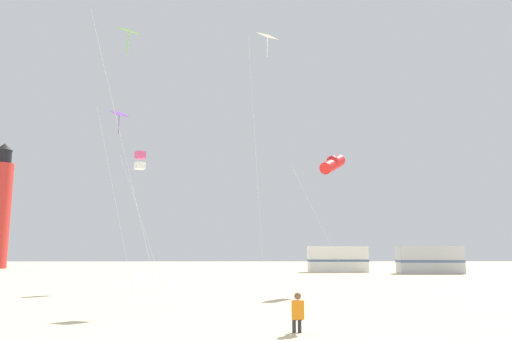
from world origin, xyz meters
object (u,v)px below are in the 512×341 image
object	(u,v)px
kite_box_rainbow	(140,161)
rv_van_white	(338,259)
kite_diamond_white	(266,49)
kite_tube_scarlet	(333,164)
kite_flyer_standing	(298,312)
kite_diamond_violet	(119,121)
kite_diamond_lime	(128,43)
rv_van_silver	(429,260)

from	to	relation	value
kite_box_rainbow	rv_van_white	bearing A→B (deg)	54.94
kite_diamond_white	kite_tube_scarlet	world-z (taller)	kite_diamond_white
kite_flyer_standing	kite_diamond_violet	xyz separation A→B (m)	(-8.99, 13.59, 9.18)
kite_tube_scarlet	kite_diamond_lime	bearing A→B (deg)	-151.37
kite_flyer_standing	kite_diamond_lime	distance (m)	16.00
kite_diamond_white	rv_van_silver	distance (m)	33.37
rv_van_white	rv_van_silver	distance (m)	9.55
kite_flyer_standing	rv_van_white	distance (m)	41.39
kite_box_rainbow	rv_van_white	xyz separation A→B (m)	(16.69, 23.79, -6.63)
kite_box_rainbow	kite_diamond_lime	size ratio (longest dim) A/B	0.65
kite_diamond_lime	kite_box_rainbow	bearing A→B (deg)	97.52
kite_diamond_lime	rv_van_silver	xyz separation A→B (m)	(24.37, 28.64, -10.88)
kite_diamond_white	rv_van_white	size ratio (longest dim) A/B	2.20
kite_flyer_standing	kite_diamond_lime	world-z (taller)	kite_diamond_lime
kite_flyer_standing	kite_diamond_lime	size ratio (longest dim) A/B	0.09
kite_diamond_white	rv_van_white	distance (m)	32.95
kite_flyer_standing	kite_diamond_lime	bearing A→B (deg)	-49.01
rv_van_white	kite_diamond_lime	bearing A→B (deg)	-115.95
rv_van_silver	kite_tube_scarlet	bearing A→B (deg)	-118.83
kite_diamond_white	kite_diamond_lime	xyz separation A→B (m)	(-6.79, -2.85, -0.93)
kite_diamond_violet	rv_van_silver	size ratio (longest dim) A/B	1.60
kite_diamond_violet	kite_diamond_white	xyz separation A→B (m)	(8.51, -2.52, 3.41)
rv_van_white	rv_van_silver	xyz separation A→B (m)	(8.80, -3.69, 0.00)
kite_diamond_lime	rv_van_silver	size ratio (longest dim) A/B	2.02
kite_box_rainbow	rv_van_silver	xyz separation A→B (m)	(25.49, 20.10, -6.63)
kite_flyer_standing	kite_diamond_violet	size ratio (longest dim) A/B	0.11
kite_flyer_standing	kite_diamond_white	world-z (taller)	kite_diamond_white
kite_flyer_standing	kite_diamond_white	xyz separation A→B (m)	(-0.48, 11.07, 12.59)
kite_flyer_standing	kite_box_rainbow	world-z (taller)	kite_box_rainbow
rv_van_white	kite_diamond_violet	bearing A→B (deg)	-122.91
kite_box_rainbow	kite_tube_scarlet	xyz separation A→B (m)	(11.90, -2.66, -0.64)
kite_diamond_violet	rv_van_silver	bearing A→B (deg)	41.73
rv_van_silver	kite_diamond_white	bearing A→B (deg)	-122.26
kite_diamond_white	kite_tube_scarlet	bearing A→B (deg)	37.27
kite_diamond_white	kite_tube_scarlet	distance (m)	7.68
kite_diamond_white	kite_diamond_lime	distance (m)	7.42
kite_diamond_white	rv_van_white	xyz separation A→B (m)	(8.77, 29.48, -11.81)
kite_flyer_standing	kite_tube_scarlet	distance (m)	16.03
kite_diamond_white	rv_van_white	bearing A→B (deg)	73.43
kite_diamond_violet	rv_van_white	size ratio (longest dim) A/B	1.62
rv_van_silver	rv_van_white	bearing A→B (deg)	159.28
kite_diamond_violet	kite_tube_scarlet	size ratio (longest dim) A/B	1.29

